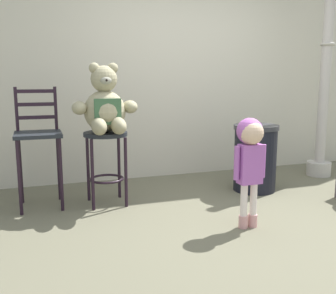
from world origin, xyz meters
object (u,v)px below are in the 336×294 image
(bar_stool_with_teddy, at_px, (106,152))
(teddy_bear, at_px, (105,107))
(bar_chair_empty, at_px, (38,139))
(child_walking, at_px, (250,149))
(trash_bin, at_px, (255,158))
(lamppost, at_px, (324,87))

(bar_stool_with_teddy, xyz_separation_m, teddy_bear, (-0.00, -0.03, 0.45))
(bar_stool_with_teddy, bearing_deg, bar_chair_empty, 167.72)
(child_walking, distance_m, bar_chair_empty, 2.03)
(teddy_bear, bearing_deg, trash_bin, -1.07)
(bar_stool_with_teddy, relative_size, bar_chair_empty, 0.62)
(child_walking, height_order, lamppost, lamppost)
(teddy_bear, relative_size, child_walking, 0.72)
(teddy_bear, distance_m, lamppost, 2.87)
(teddy_bear, height_order, bar_chair_empty, teddy_bear)
(lamppost, bearing_deg, bar_chair_empty, -178.02)
(child_walking, height_order, bar_chair_empty, bar_chair_empty)
(trash_bin, relative_size, bar_chair_empty, 0.64)
(trash_bin, bearing_deg, lamppost, 15.43)
(teddy_bear, height_order, trash_bin, teddy_bear)
(teddy_bear, height_order, lamppost, lamppost)
(bar_stool_with_teddy, distance_m, teddy_bear, 0.45)
(child_walking, xyz_separation_m, bar_chair_empty, (-1.66, 1.17, -0.01))
(bar_stool_with_teddy, distance_m, child_walking, 1.46)
(bar_stool_with_teddy, xyz_separation_m, child_walking, (1.03, -1.03, 0.15))
(bar_stool_with_teddy, height_order, trash_bin, trash_bin)
(child_walking, relative_size, bar_chair_empty, 0.80)
(bar_chair_empty, bearing_deg, bar_stool_with_teddy, -12.28)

